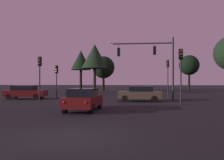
% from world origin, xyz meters
% --- Properties ---
extents(ground_plane, '(168.00, 168.00, 0.00)m').
position_xyz_m(ground_plane, '(0.00, 24.50, 0.00)').
color(ground_plane, black).
rests_on(ground_plane, ground).
extents(traffic_signal_mast_arm, '(7.09, 0.37, 6.69)m').
position_xyz_m(traffic_signal_mast_arm, '(4.45, 16.17, 4.59)').
color(traffic_signal_mast_arm, '#232326').
rests_on(traffic_signal_mast_arm, ground).
extents(traffic_light_corner_left, '(0.37, 0.39, 4.67)m').
position_xyz_m(traffic_light_corner_left, '(6.66, 20.51, 3.29)').
color(traffic_light_corner_left, '#232326').
rests_on(traffic_light_corner_left, ground).
extents(traffic_light_corner_right, '(0.35, 0.38, 4.30)m').
position_xyz_m(traffic_light_corner_right, '(-6.38, 12.09, 3.05)').
color(traffic_light_corner_right, '#232326').
rests_on(traffic_light_corner_right, ground).
extents(traffic_light_median, '(0.33, 0.37, 3.82)m').
position_xyz_m(traffic_light_median, '(-6.45, 16.89, 2.72)').
color(traffic_light_median, '#232326').
rests_on(traffic_light_median, ground).
extents(traffic_light_far_side, '(0.34, 0.38, 4.74)m').
position_xyz_m(traffic_light_far_side, '(6.33, 11.39, 3.34)').
color(traffic_light_far_side, '#232326').
rests_on(traffic_light_far_side, ground).
extents(car_nearside_lane, '(2.07, 4.23, 1.52)m').
position_xyz_m(car_nearside_lane, '(-1.06, 6.99, 0.80)').
color(car_nearside_lane, '#4C0F0F').
rests_on(car_nearside_lane, ground).
extents(car_crossing_left, '(4.36, 2.03, 1.52)m').
position_xyz_m(car_crossing_left, '(2.99, 14.40, 0.80)').
color(car_crossing_left, '#473828').
rests_on(car_crossing_left, ground).
extents(car_crossing_right, '(4.70, 2.14, 1.52)m').
position_xyz_m(car_crossing_right, '(-9.73, 15.97, 0.80)').
color(car_crossing_right, '#4C0F0F').
rests_on(car_crossing_right, ground).
extents(tree_left_far, '(3.93, 3.93, 7.16)m').
position_xyz_m(tree_left_far, '(13.39, 37.10, 5.16)').
color(tree_left_far, black).
rests_on(tree_left_far, ground).
extents(tree_center_horizon, '(4.22, 4.22, 7.97)m').
position_xyz_m(tree_center_horizon, '(-3.79, 27.21, 5.98)').
color(tree_center_horizon, black).
rests_on(tree_center_horizon, ground).
extents(tree_right_cluster, '(3.72, 3.72, 7.80)m').
position_xyz_m(tree_right_cluster, '(-7.39, 32.87, 5.90)').
color(tree_right_cluster, black).
rests_on(tree_right_cluster, ground).
extents(tree_lot_edge, '(4.62, 4.62, 7.21)m').
position_xyz_m(tree_lot_edge, '(-3.77, 37.87, 4.88)').
color(tree_lot_edge, black).
rests_on(tree_lot_edge, ground).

